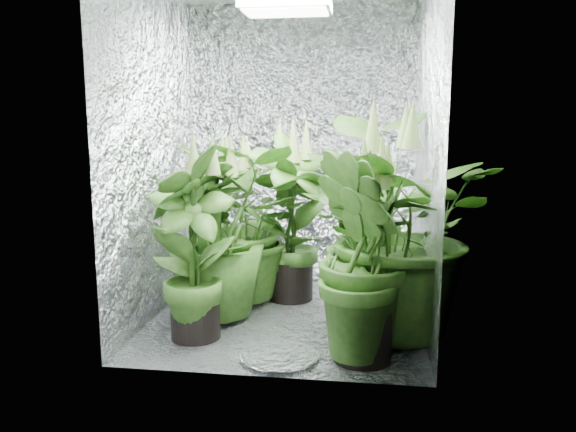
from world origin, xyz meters
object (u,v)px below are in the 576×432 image
(plant_g, at_px, (364,259))
(plant_a, at_px, (240,222))
(plant_b, at_px, (291,217))
(plant_d, at_px, (217,234))
(circulation_fan, at_px, (384,279))
(plant_e, at_px, (390,228))
(plant_c, at_px, (362,242))
(plant_f, at_px, (193,244))
(grow_lamp, at_px, (286,5))

(plant_g, bearing_deg, plant_a, 134.44)
(plant_b, bearing_deg, plant_d, -131.76)
(plant_a, relative_size, circulation_fan, 3.10)
(plant_e, bearing_deg, plant_c, 111.72)
(plant_e, relative_size, plant_f, 1.17)
(plant_b, xyz_separation_m, plant_f, (-0.43, -0.76, -0.03))
(plant_c, xyz_separation_m, plant_e, (0.14, -0.36, 0.16))
(plant_f, relative_size, circulation_fan, 3.16)
(grow_lamp, relative_size, plant_f, 0.44)
(circulation_fan, bearing_deg, plant_d, -134.84)
(plant_g, bearing_deg, plant_f, 169.66)
(plant_g, height_order, circulation_fan, plant_g)
(plant_a, height_order, plant_g, plant_g)
(grow_lamp, height_order, plant_f, grow_lamp)
(plant_c, bearing_deg, plant_g, -88.83)
(plant_b, xyz_separation_m, plant_g, (0.49, -0.93, -0.04))
(plant_e, height_order, plant_f, plant_e)
(plant_g, bearing_deg, plant_b, 117.80)
(circulation_fan, bearing_deg, plant_a, -151.80)
(plant_e, distance_m, plant_g, 0.33)
(plant_d, bearing_deg, plant_g, -29.62)
(plant_f, bearing_deg, plant_d, 82.44)
(grow_lamp, height_order, plant_c, grow_lamp)
(plant_a, height_order, plant_b, plant_b)
(plant_d, distance_m, plant_f, 0.33)
(plant_g, xyz_separation_m, circulation_fan, (0.13, 0.94, -0.37))
(plant_f, distance_m, circulation_fan, 1.36)
(plant_d, bearing_deg, plant_a, 79.47)
(plant_a, bearing_deg, circulation_fan, 6.91)
(plant_a, distance_m, plant_e, 1.09)
(plant_b, bearing_deg, plant_f, -119.41)
(plant_c, bearing_deg, grow_lamp, -166.88)
(plant_a, xyz_separation_m, plant_e, (0.94, -0.55, 0.09))
(grow_lamp, xyz_separation_m, circulation_fan, (0.60, 0.40, -1.67))
(plant_b, relative_size, plant_c, 1.18)
(plant_b, xyz_separation_m, plant_c, (0.48, -0.28, -0.09))
(plant_c, distance_m, plant_f, 1.03)
(plant_a, xyz_separation_m, plant_d, (-0.06, -0.33, -0.01))
(plant_f, height_order, plant_g, plant_f)
(grow_lamp, distance_m, plant_g, 1.49)
(grow_lamp, distance_m, plant_a, 1.37)
(plant_a, xyz_separation_m, circulation_fan, (0.95, 0.11, -0.38))
(grow_lamp, bearing_deg, plant_g, -49.31)
(plant_b, xyz_separation_m, plant_d, (-0.38, -0.43, -0.04))
(plant_b, bearing_deg, plant_g, -62.20)
(plant_c, xyz_separation_m, plant_f, (-0.90, -0.48, 0.07))
(grow_lamp, height_order, plant_b, grow_lamp)
(plant_e, bearing_deg, plant_g, -114.95)
(plant_f, distance_m, plant_g, 0.93)
(plant_f, bearing_deg, circulation_fan, 36.39)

